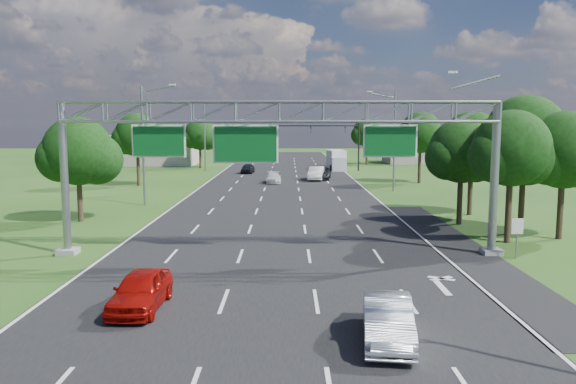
{
  "coord_description": "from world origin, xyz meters",
  "views": [
    {
      "loc": [
        0.72,
        -17.17,
        6.89
      ],
      "look_at": [
        0.7,
        12.35,
        3.29
      ],
      "focal_mm": 35.0,
      "sensor_mm": 36.0,
      "label": 1
    }
  ],
  "objects_px": {
    "box_truck": "(337,160)",
    "traffic_signal": "(335,136)",
    "regulatory_sign": "(517,230)",
    "silver_sedan": "(388,320)",
    "red_coupe": "(141,290)",
    "sign_gantry": "(281,124)"
  },
  "relations": [
    {
      "from": "red_coupe",
      "to": "traffic_signal",
      "type": "bearing_deg",
      "value": 80.46
    },
    {
      "from": "regulatory_sign",
      "to": "silver_sedan",
      "type": "relative_size",
      "value": 0.49
    },
    {
      "from": "traffic_signal",
      "to": "red_coupe",
      "type": "xyz_separation_m",
      "value": [
        -12.27,
        -61.88,
        -4.44
      ]
    },
    {
      "from": "red_coupe",
      "to": "regulatory_sign",
      "type": "bearing_deg",
      "value": 26.24
    },
    {
      "from": "traffic_signal",
      "to": "red_coupe",
      "type": "relative_size",
      "value": 2.88
    },
    {
      "from": "regulatory_sign",
      "to": "silver_sedan",
      "type": "bearing_deg",
      "value": -127.79
    },
    {
      "from": "sign_gantry",
      "to": "silver_sedan",
      "type": "relative_size",
      "value": 5.46
    },
    {
      "from": "red_coupe",
      "to": "silver_sedan",
      "type": "height_order",
      "value": "red_coupe"
    },
    {
      "from": "box_truck",
      "to": "traffic_signal",
      "type": "bearing_deg",
      "value": -107.27
    },
    {
      "from": "traffic_signal",
      "to": "silver_sedan",
      "type": "relative_size",
      "value": 2.84
    },
    {
      "from": "regulatory_sign",
      "to": "box_truck",
      "type": "xyz_separation_m",
      "value": [
        -4.4,
        56.42,
        -0.12
      ]
    },
    {
      "from": "traffic_signal",
      "to": "sign_gantry",
      "type": "bearing_deg",
      "value": -97.68
    },
    {
      "from": "silver_sedan",
      "to": "regulatory_sign",
      "type": "bearing_deg",
      "value": 58.93
    },
    {
      "from": "sign_gantry",
      "to": "box_truck",
      "type": "bearing_deg",
      "value": 82.12
    },
    {
      "from": "sign_gantry",
      "to": "red_coupe",
      "type": "distance_m",
      "value": 11.96
    },
    {
      "from": "sign_gantry",
      "to": "traffic_signal",
      "type": "distance_m",
      "value": 53.51
    },
    {
      "from": "red_coupe",
      "to": "silver_sedan",
      "type": "distance_m",
      "value": 9.21
    },
    {
      "from": "traffic_signal",
      "to": "box_truck",
      "type": "bearing_deg",
      "value": 77.72
    },
    {
      "from": "red_coupe",
      "to": "box_truck",
      "type": "relative_size",
      "value": 0.54
    },
    {
      "from": "silver_sedan",
      "to": "box_truck",
      "type": "bearing_deg",
      "value": 93.22
    },
    {
      "from": "red_coupe",
      "to": "box_truck",
      "type": "height_order",
      "value": "box_truck"
    },
    {
      "from": "red_coupe",
      "to": "box_truck",
      "type": "xyz_separation_m",
      "value": [
        12.79,
        64.27,
        0.67
      ]
    }
  ]
}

